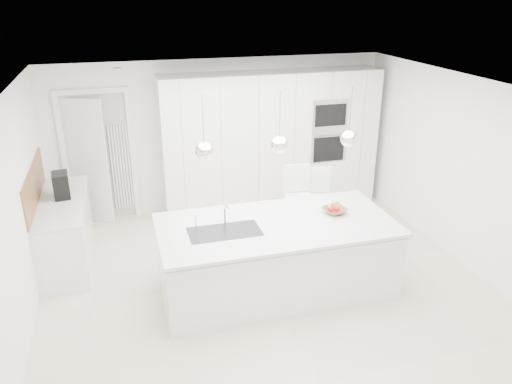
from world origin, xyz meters
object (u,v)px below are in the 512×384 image
object	(u,v)px
island_base	(277,259)
espresso_machine	(61,185)
bar_stool_left	(299,209)
bar_stool_right	(321,209)
fruit_bowl	(335,211)

from	to	relation	value
island_base	espresso_machine	size ratio (longest dim) A/B	8.25
bar_stool_left	espresso_machine	bearing A→B (deg)	173.44
bar_stool_right	bar_stool_left	bearing A→B (deg)	-166.75
bar_stool_left	fruit_bowl	bearing A→B (deg)	-73.78
island_base	bar_stool_left	xyz separation A→B (m)	(0.63, 0.95, 0.18)
espresso_machine	bar_stool_right	distance (m)	3.60
fruit_bowl	bar_stool_right	world-z (taller)	bar_stool_right
espresso_machine	bar_stool_left	size ratio (longest dim) A/B	0.28
fruit_bowl	bar_stool_left	world-z (taller)	bar_stool_left
fruit_bowl	bar_stool_right	bearing A→B (deg)	77.88
espresso_machine	bar_stool_left	xyz separation A→B (m)	(3.16, -0.67, -0.46)
bar_stool_left	bar_stool_right	size ratio (longest dim) A/B	1.07
espresso_machine	bar_stool_right	bearing A→B (deg)	-16.42
island_base	fruit_bowl	world-z (taller)	fruit_bowl
espresso_machine	island_base	bearing A→B (deg)	-38.53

